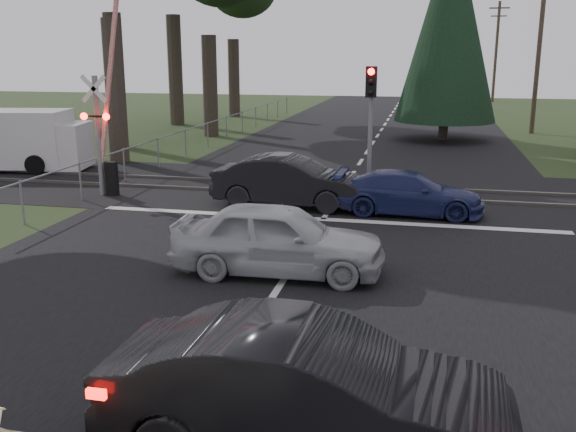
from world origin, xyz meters
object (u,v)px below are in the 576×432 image
(traffic_signal_center, at_px, (371,111))
(utility_pole_far, at_px, (496,50))
(utility_pole_mid, at_px, (539,48))
(silver_car, at_px, (278,239))
(dark_car_far, at_px, (290,182))
(white_van, at_px, (13,140))
(dark_hatchback, at_px, (307,393))
(crossing_signal, at_px, (105,132))
(blue_sedan, at_px, (409,193))

(traffic_signal_center, xyz_separation_m, utility_pole_far, (7.50, 44.32, 1.92))
(utility_pole_mid, xyz_separation_m, silver_car, (-8.70, -26.39, -3.97))
(dark_car_far, height_order, white_van, white_van)
(traffic_signal_center, relative_size, utility_pole_mid, 0.46)
(dark_hatchback, distance_m, white_van, 21.49)
(utility_pole_mid, distance_m, silver_car, 28.07)
(white_van, bearing_deg, dark_hatchback, -57.36)
(crossing_signal, bearing_deg, blue_sedan, -2.58)
(utility_pole_far, xyz_separation_m, white_van, (-21.64, -41.67, -3.55))
(blue_sedan, bearing_deg, dark_hatchback, 177.43)
(silver_car, relative_size, white_van, 0.71)
(crossing_signal, height_order, silver_car, crossing_signal)
(crossing_signal, distance_m, dark_hatchback, 15.07)
(crossing_signal, relative_size, silver_car, 1.58)
(traffic_signal_center, height_order, silver_car, traffic_signal_center)
(silver_car, xyz_separation_m, dark_car_far, (-1.04, 5.97, 0.00))
(blue_sedan, bearing_deg, utility_pole_mid, -15.73)
(utility_pole_mid, height_order, blue_sedan, utility_pole_mid)
(utility_pole_far, xyz_separation_m, dark_hatchback, (-6.97, -57.38, -3.95))
(crossing_signal, relative_size, dark_hatchback, 1.49)
(utility_pole_mid, distance_m, white_van, 27.54)
(crossing_signal, bearing_deg, silver_car, -41.13)
(traffic_signal_center, relative_size, dark_car_far, 0.90)
(silver_car, distance_m, white_van, 16.19)
(utility_pole_mid, bearing_deg, utility_pole_far, 90.00)
(utility_pole_far, relative_size, white_van, 1.44)
(blue_sedan, bearing_deg, white_van, 76.60)
(blue_sedan, relative_size, dark_car_far, 0.92)
(dark_car_far, distance_m, white_van, 12.49)
(crossing_signal, bearing_deg, utility_pole_far, 70.77)
(traffic_signal_center, bearing_deg, white_van, 169.38)
(crossing_signal, distance_m, dark_car_far, 6.18)
(utility_pole_far, bearing_deg, utility_pole_mid, -90.00)
(dark_car_far, xyz_separation_m, white_van, (-11.90, 3.75, 0.42))
(utility_pole_far, distance_m, dark_hatchback, 57.94)
(crossing_signal, distance_m, utility_pole_far, 47.96)
(utility_pole_mid, relative_size, white_van, 1.44)
(utility_pole_mid, bearing_deg, white_van, -142.38)
(dark_car_far, bearing_deg, dark_hatchback, -163.36)
(utility_pole_far, relative_size, blue_sedan, 2.14)
(dark_hatchback, bearing_deg, white_van, 44.26)
(crossing_signal, relative_size, dark_car_far, 1.52)
(crossing_signal, distance_m, white_van, 6.91)
(dark_hatchback, relative_size, silver_car, 1.06)
(traffic_signal_center, height_order, utility_pole_mid, utility_pole_mid)
(crossing_signal, height_order, blue_sedan, crossing_signal)
(crossing_signal, xyz_separation_m, silver_car, (7.07, -6.18, -1.30))
(crossing_signal, bearing_deg, utility_pole_mid, 52.03)
(dark_hatchback, height_order, blue_sedan, dark_hatchback)
(utility_pole_mid, bearing_deg, blue_sedan, -106.78)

